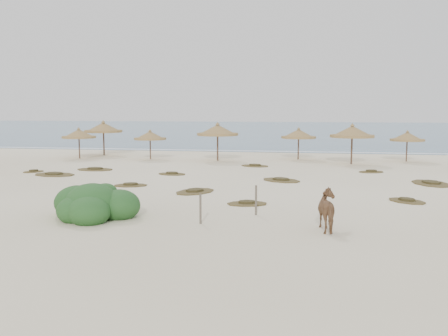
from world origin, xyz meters
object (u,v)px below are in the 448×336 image
(palapa_0, at_px, (79,134))
(bush, at_px, (94,205))
(palapa_1, at_px, (103,128))
(horse, at_px, (330,211))

(palapa_0, height_order, bush, palapa_0)
(palapa_1, relative_size, horse, 2.31)
(palapa_0, xyz_separation_m, horse, (19.46, -21.20, -1.30))
(palapa_0, bearing_deg, horse, -47.45)
(palapa_0, relative_size, bush, 1.03)
(palapa_0, bearing_deg, bush, -62.69)
(palapa_1, distance_m, bush, 25.90)
(palapa_1, height_order, bush, palapa_1)
(palapa_0, height_order, horse, palapa_0)
(palapa_0, height_order, palapa_1, palapa_1)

